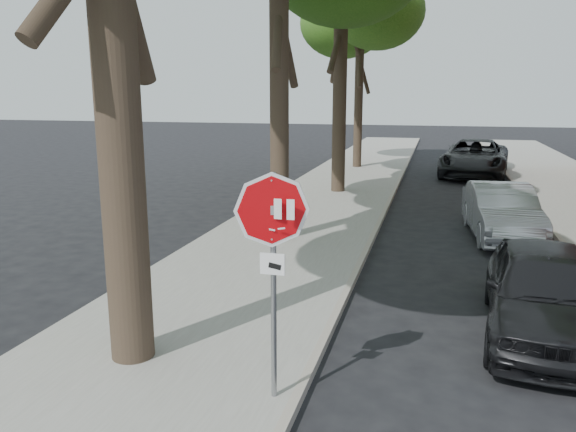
# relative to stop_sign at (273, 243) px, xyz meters

# --- Properties ---
(ground) EXTENTS (120.00, 120.00, 0.00)m
(ground) POSITION_rel_stop_sign_xyz_m (0.70, 0.03, -1.95)
(ground) COLOR black
(ground) RESTS_ON ground
(sidewalk_left) EXTENTS (4.00, 55.00, 0.12)m
(sidewalk_left) POSITION_rel_stop_sign_xyz_m (-1.80, 12.03, -1.89)
(sidewalk_left) COLOR gray
(sidewalk_left) RESTS_ON ground
(curb_left) EXTENTS (0.12, 55.00, 0.13)m
(curb_left) POSITION_rel_stop_sign_xyz_m (0.25, 12.03, -1.88)
(curb_left) COLOR #9E9384
(curb_left) RESTS_ON ground
(curb_right) EXTENTS (0.12, 55.00, 0.13)m
(curb_right) POSITION_rel_stop_sign_xyz_m (4.65, 12.03, -1.88)
(curb_right) COLOR #9E9384
(curb_right) RESTS_ON ground
(stop_sign) EXTENTS (0.76, 0.34, 2.61)m
(stop_sign) POSITION_rel_stop_sign_xyz_m (0.00, 0.00, 0.00)
(stop_sign) COLOR gray
(stop_sign) RESTS_ON sidewalk_left
(tree_far) EXTENTS (5.29, 4.91, 9.33)m
(tree_far) POSITION_rel_stop_sign_xyz_m (-2.02, 21.14, 5.26)
(tree_far) COLOR black
(tree_far) RESTS_ON sidewalk_left
(car_a) EXTENTS (1.93, 4.14, 1.37)m
(car_a) POSITION_rel_stop_sign_xyz_m (3.30, 2.90, -1.26)
(car_a) COLOR black
(car_a) RESTS_ON ground
(car_b) EXTENTS (1.77, 4.15, 1.33)m
(car_b) POSITION_rel_stop_sign_xyz_m (3.30, 8.89, -1.28)
(car_b) COLOR #9C9CA3
(car_b) RESTS_ON ground
(car_d) EXTENTS (3.32, 6.00, 1.59)m
(car_d) POSITION_rel_stop_sign_xyz_m (3.27, 19.95, -1.15)
(car_d) COLOR black
(car_d) RESTS_ON ground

